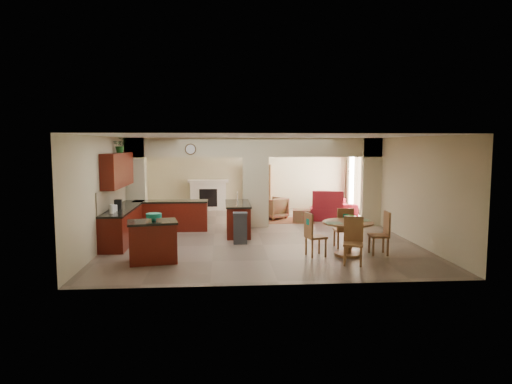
{
  "coord_description": "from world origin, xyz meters",
  "views": [
    {
      "loc": [
        -1.04,
        -13.19,
        2.6
      ],
      "look_at": [
        -0.04,
        0.3,
        1.18
      ],
      "focal_mm": 32.0,
      "sensor_mm": 36.0,
      "label": 1
    }
  ],
  "objects": [
    {
      "name": "partition_center_pier",
      "position": [
        0.0,
        1.0,
        1.1
      ],
      "size": [
        0.8,
        0.25,
        2.2
      ],
      "primitive_type": "cube",
      "color": "beige",
      "rests_on": "floor"
    },
    {
      "name": "drape_a_right",
      "position": [
        3.93,
        2.9,
        1.2
      ],
      "size": [
        0.1,
        0.28,
        2.3
      ],
      "primitive_type": "cube",
      "color": "#401C19",
      "rests_on": "wall_right"
    },
    {
      "name": "partition_right_pier",
      "position": [
        3.7,
        1.0,
        1.4
      ],
      "size": [
        0.6,
        0.25,
        2.8
      ],
      "primitive_type": "cube",
      "color": "beige",
      "rests_on": "floor"
    },
    {
      "name": "ottoman",
      "position": [
        1.61,
        1.8,
        0.21
      ],
      "size": [
        0.67,
        0.67,
        0.42
      ],
      "primitive_type": "cube",
      "rotation": [
        0.0,
        0.0,
        -0.17
      ],
      "color": "maroon",
      "rests_on": "floor"
    },
    {
      "name": "chair_east",
      "position": [
        2.72,
        -2.85,
        0.55
      ],
      "size": [
        0.44,
        0.44,
        1.02
      ],
      "rotation": [
        0.0,
        0.0,
        4.67
      ],
      "color": "olive",
      "rests_on": "floor"
    },
    {
      "name": "wall_right",
      "position": [
        4.0,
        0.0,
        1.4
      ],
      "size": [
        0.0,
        10.0,
        10.0
      ],
      "primitive_type": "plane",
      "rotation": [
        1.57,
        0.0,
        -1.57
      ],
      "color": "beige",
      "rests_on": "floor"
    },
    {
      "name": "partition_header",
      "position": [
        0.0,
        1.0,
        2.5
      ],
      "size": [
        8.0,
        0.25,
        0.6
      ],
      "primitive_type": "cube",
      "color": "beige",
      "rests_on": "partition_center_pier"
    },
    {
      "name": "kitchen_counter",
      "position": [
        -3.26,
        -0.25,
        0.46
      ],
      "size": [
        2.52,
        3.29,
        1.48
      ],
      "color": "#430F07",
      "rests_on": "floor"
    },
    {
      "name": "trash_can",
      "position": [
        -0.58,
        -1.39,
        0.38
      ],
      "size": [
        0.37,
        0.31,
        0.76
      ],
      "primitive_type": "cube",
      "rotation": [
        0.0,
        0.0,
        -0.03
      ],
      "color": "#313133",
      "rests_on": "floor"
    },
    {
      "name": "drape_b_right",
      "position": [
        3.93,
        4.6,
        1.2
      ],
      "size": [
        0.1,
        0.28,
        2.3
      ],
      "primitive_type": "cube",
      "color": "#401C19",
      "rests_on": "wall_right"
    },
    {
      "name": "window_a",
      "position": [
        3.97,
        2.3,
        1.2
      ],
      "size": [
        0.02,
        0.9,
        1.9
      ],
      "primitive_type": "cube",
      "color": "white",
      "rests_on": "wall_right"
    },
    {
      "name": "fruit_bowl",
      "position": [
        1.94,
        -2.84,
        0.88
      ],
      "size": [
        0.28,
        0.28,
        0.15
      ],
      "primitive_type": "cylinder",
      "color": "#67BA28",
      "rests_on": "dining_table"
    },
    {
      "name": "shelving_unit",
      "position": [
        0.35,
        4.82,
        0.9
      ],
      "size": [
        1.0,
        0.32,
        1.8
      ],
      "primitive_type": "cube",
      "color": "olive",
      "rests_on": "floor"
    },
    {
      "name": "chaise",
      "position": [
        2.5,
        2.16,
        0.21
      ],
      "size": [
        1.19,
        1.05,
        0.41
      ],
      "primitive_type": "cube",
      "rotation": [
        0.0,
        0.0,
        -0.23
      ],
      "color": "maroon",
      "rests_on": "floor"
    },
    {
      "name": "wall_left",
      "position": [
        -4.0,
        0.0,
        1.4
      ],
      "size": [
        0.0,
        10.0,
        10.0
      ],
      "primitive_type": "plane",
      "rotation": [
        1.57,
        0.0,
        1.57
      ],
      "color": "beige",
      "rests_on": "floor"
    },
    {
      "name": "peninsula",
      "position": [
        -0.6,
        -0.11,
        0.46
      ],
      "size": [
        0.7,
        1.85,
        0.91
      ],
      "color": "#430F07",
      "rests_on": "floor"
    },
    {
      "name": "drape_b_left",
      "position": [
        3.93,
        3.4,
        1.2
      ],
      "size": [
        0.1,
        0.28,
        2.3
      ],
      "primitive_type": "cube",
      "color": "#401C19",
      "rests_on": "wall_right"
    },
    {
      "name": "teal_bowl",
      "position": [
        -2.56,
        -3.09,
        1.0
      ],
      "size": [
        0.34,
        0.34,
        0.16
      ],
      "primitive_type": "cylinder",
      "color": "#159074",
      "rests_on": "kitchen_island"
    },
    {
      "name": "wall_back",
      "position": [
        0.0,
        5.0,
        1.4
      ],
      "size": [
        8.0,
        0.0,
        8.0
      ],
      "primitive_type": "plane",
      "rotation": [
        1.57,
        0.0,
        0.0
      ],
      "color": "beige",
      "rests_on": "floor"
    },
    {
      "name": "rug",
      "position": [
        1.2,
        2.1,
        0.01
      ],
      "size": [
        1.6,
        1.3,
        0.01
      ],
      "primitive_type": "cube",
      "color": "brown",
      "rests_on": "floor"
    },
    {
      "name": "ceiling",
      "position": [
        0.0,
        0.0,
        2.8
      ],
      "size": [
        10.0,
        10.0,
        0.0
      ],
      "primitive_type": "plane",
      "rotation": [
        3.14,
        0.0,
        0.0
      ],
      "color": "white",
      "rests_on": "wall_back"
    },
    {
      "name": "window_b",
      "position": [
        3.97,
        4.0,
        1.2
      ],
      "size": [
        0.02,
        0.9,
        1.9
      ],
      "primitive_type": "cube",
      "color": "white",
      "rests_on": "wall_right"
    },
    {
      "name": "wall_clock",
      "position": [
        -2.0,
        0.85,
        2.45
      ],
      "size": [
        0.34,
        0.03,
        0.34
      ],
      "primitive_type": "cylinder",
      "rotation": [
        1.57,
        0.0,
        0.0
      ],
      "color": "#4D3619",
      "rests_on": "partition_header"
    },
    {
      "name": "sofa",
      "position": [
        3.3,
        3.5,
        0.35
      ],
      "size": [
        2.46,
        1.08,
        0.7
      ],
      "primitive_type": "imported",
      "rotation": [
        0.0,
        0.0,
        1.51
      ],
      "color": "maroon",
      "rests_on": "floor"
    },
    {
      "name": "drape_a_left",
      "position": [
        3.93,
        1.7,
        1.2
      ],
      "size": [
        0.1,
        0.28,
        2.3
      ],
      "primitive_type": "cube",
      "color": "#401C19",
      "rests_on": "wall_right"
    },
    {
      "name": "ceiling_fan",
      "position": [
        1.5,
        3.0,
        2.56
      ],
      "size": [
        1.0,
        1.0,
        0.1
      ],
      "primitive_type": "cylinder",
      "color": "white",
      "rests_on": "ceiling"
    },
    {
      "name": "glazed_door",
      "position": [
        3.97,
        3.15,
        1.05
      ],
      "size": [
        0.02,
        0.7,
        2.1
      ],
      "primitive_type": "cube",
      "color": "white",
      "rests_on": "wall_right"
    },
    {
      "name": "floor",
      "position": [
        0.0,
        0.0,
        0.0
      ],
      "size": [
        10.0,
        10.0,
        0.0
      ],
      "primitive_type": "plane",
      "color": "#776452",
      "rests_on": "ground"
    },
    {
      "name": "chair_west",
      "position": [
        1.04,
        -2.9,
        0.55
      ],
      "size": [
        0.51,
        0.51,
        1.02
      ],
      "rotation": [
        0.0,
        0.0,
        1.82
      ],
      "color": "olive",
      "rests_on": "floor"
    },
    {
      "name": "kitchen_island",
      "position": [
        -2.59,
        -3.14,
        0.46
      ],
      "size": [
        1.19,
        0.95,
        0.92
      ],
      "rotation": [
        0.0,
        0.0,
        0.19
      ],
      "color": "#430F07",
      "rests_on": "floor"
    },
    {
      "name": "armchair",
      "position": [
        0.72,
        2.5,
        0.38
      ],
      "size": [
        1.15,
        1.15,
        0.76
      ],
      "primitive_type": "imported",
      "rotation": [
        0.0,
        0.0,
        3.81
      ],
      "color": "maroon",
      "rests_on": "floor"
    },
    {
      "name": "upper_cabinets",
      "position": [
        -3.82,
        -0.8,
        1.92
      ],
      "size": [
        0.35,
        2.4,
        0.9
      ],
      "primitive_type": "cube",
      "color": "#430F07",
      "rests_on": "wall_left"
    },
    {
      "name": "wall_front",
      "position": [
        0.0,
        -5.0,
        1.4
      ],
      "size": [
        8.0,
        0.0,
        8.0
      ],
      "primitive_type": "plane",
      "rotation": [
        -1.57,
        0.0,
        0.0
      ],
      "color": "beige",
      "rests_on": "floor"
    },
    {
      "name": "plant",
      "position": [
        -3.82,
        -0.42,
        2.57
      ],
      "size": [
        0.42,
        0.38,
        0.41
      ],
      "primitive_type": "imported",
      "rotation": [
        0.0,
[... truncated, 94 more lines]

